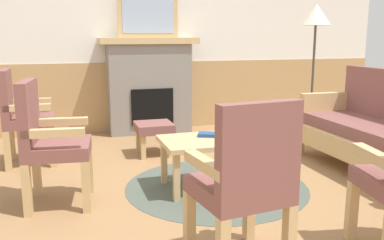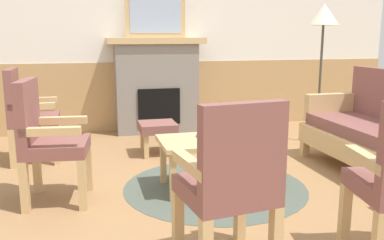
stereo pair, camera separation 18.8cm
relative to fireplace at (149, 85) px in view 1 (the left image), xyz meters
The scene contains 13 objects.
ground_plane 2.44m from the fireplace, 90.00° to the right, with size 14.00×14.00×0.00m, color #997047.
wall_back 0.70m from the fireplace, 90.00° to the left, with size 7.20×0.14×2.70m.
fireplace is the anchor object (origin of this frame).
framed_picture 0.91m from the fireplace, 90.00° to the left, with size 0.80×0.04×0.56m.
couch 2.99m from the fireplace, 54.07° to the right, with size 0.70×1.80×0.98m.
coffee_table 2.32m from the fireplace, 86.66° to the right, with size 0.96×0.56×0.44m.
round_rug 2.39m from the fireplace, 86.66° to the right, with size 1.60×1.60×0.01m, color #4C564C.
book_on_table 2.22m from the fireplace, 87.69° to the right, with size 0.18×0.12×0.03m, color navy.
footstool 1.20m from the fireplace, 99.01° to the right, with size 0.40×0.40×0.36m.
armchair_near_fireplace 2.60m from the fireplace, 118.54° to the right, with size 0.53×0.53×0.98m.
armchair_by_window_left 1.88m from the fireplace, 144.89° to the right, with size 0.49×0.49×0.98m.
armchair_front_left 3.59m from the fireplace, 92.76° to the right, with size 0.54×0.54×0.98m.
floor_lamp_by_couch 2.27m from the fireplace, 29.81° to the right, with size 0.36×0.36×1.68m.
Camera 1 is at (-1.09, -3.26, 1.31)m, focal length 39.45 mm.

